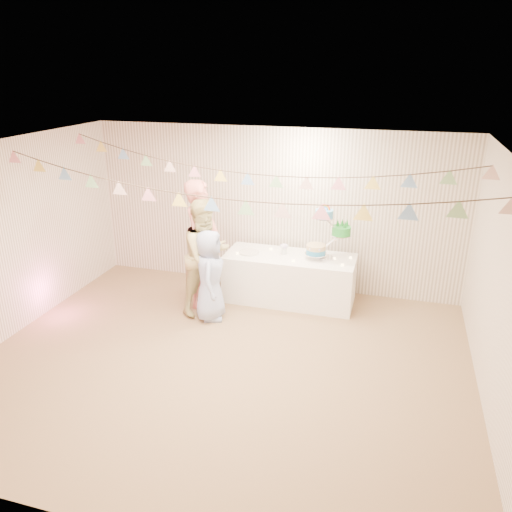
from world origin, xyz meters
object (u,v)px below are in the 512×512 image
(table, at_px, (289,278))
(cake_stand, at_px, (328,233))
(person_adult_b, at_px, (206,257))
(person_adult_a, at_px, (202,244))
(person_child, at_px, (210,275))

(table, xyz_separation_m, cake_stand, (0.55, 0.05, 0.77))
(cake_stand, distance_m, person_adult_b, 1.82)
(cake_stand, bearing_deg, person_adult_a, -163.87)
(cake_stand, height_order, person_child, cake_stand)
(table, xyz_separation_m, person_adult_b, (-1.10, -0.67, 0.49))
(table, xyz_separation_m, person_child, (-0.97, -0.89, 0.30))
(person_adult_a, bearing_deg, person_child, -144.92)
(cake_stand, height_order, person_adult_a, person_adult_a)
(person_adult_b, bearing_deg, person_child, -123.83)
(table, distance_m, cake_stand, 0.95)
(table, relative_size, person_adult_b, 1.15)
(person_adult_a, xyz_separation_m, person_child, (0.27, -0.42, -0.30))
(person_adult_b, height_order, person_child, person_adult_b)
(table, distance_m, person_adult_a, 1.46)
(person_adult_b, relative_size, person_child, 1.28)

